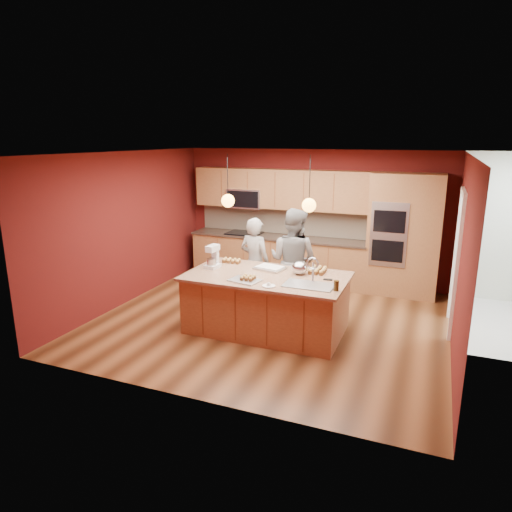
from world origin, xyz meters
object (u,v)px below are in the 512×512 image
at_px(person_left, 255,262).
at_px(mixing_bowl, 300,268).
at_px(stand_mixer, 213,258).
at_px(island, 267,302).
at_px(person_right, 293,261).

height_order(person_left, mixing_bowl, person_left).
bearing_deg(stand_mixer, island, 1.34).
distance_m(person_right, stand_mixer, 1.39).
height_order(person_left, person_right, person_right).
relative_size(stand_mixer, mixing_bowl, 1.50).
bearing_deg(stand_mixer, person_left, 71.87).
relative_size(person_left, mixing_bowl, 6.49).
distance_m(person_left, person_right, 0.71).
height_order(person_right, stand_mixer, person_right).
bearing_deg(island, stand_mixer, 176.20).
bearing_deg(person_left, mixing_bowl, 156.86).
xyz_separation_m(person_right, stand_mixer, (-1.07, -0.87, 0.16)).
xyz_separation_m(island, stand_mixer, (-0.96, 0.06, 0.60)).
distance_m(island, person_left, 1.16).
bearing_deg(person_right, mixing_bowl, 125.69).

